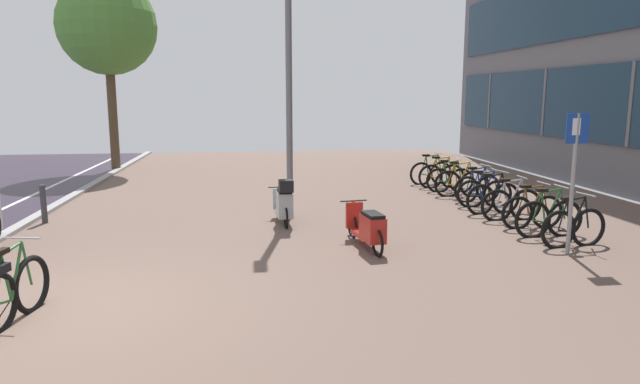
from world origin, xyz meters
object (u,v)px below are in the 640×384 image
object	(u,v)px
bicycle_rack_02	(532,212)
scooter_near	(368,228)
bicycle_rack_01	(549,219)
bicycle_rack_04	(493,198)
bicycle_rack_03	(511,205)
bicycle_rack_06	(477,188)
bicycle_foreground	(9,290)
bollard_far	(44,204)
lamp_post	(289,73)
bicycle_rack_07	(461,183)
bicycle_rack_05	(484,193)
street_tree	(107,26)
scooter_mid	(284,203)
bicycle_rack_10	(431,173)
bicycle_rack_00	(573,228)
bicycle_rack_08	(450,180)
parking_sign	(574,168)
bicycle_rack_09	(441,176)

from	to	relation	value
bicycle_rack_02	scooter_near	size ratio (longest dim) A/B	0.76
bicycle_rack_01	bicycle_rack_04	bearing A→B (deg)	93.35
bicycle_rack_03	bicycle_rack_06	size ratio (longest dim) A/B	1.03
bicycle_foreground	bollard_far	distance (m)	5.68
scooter_near	lamp_post	bearing A→B (deg)	111.65
bicycle_rack_07	bicycle_rack_01	bearing A→B (deg)	-89.27
bicycle_rack_04	bicycle_rack_06	world-z (taller)	bicycle_rack_04
bicycle_foreground	bollard_far	bearing A→B (deg)	105.20
bicycle_rack_05	bicycle_rack_04	bearing A→B (deg)	-98.00
street_tree	bollard_far	world-z (taller)	street_tree
bicycle_rack_04	bicycle_rack_06	distance (m)	1.47
bicycle_rack_02	lamp_post	world-z (taller)	lamp_post
bicycle_rack_01	scooter_mid	distance (m)	5.26
bicycle_rack_06	bicycle_rack_10	xyz separation A→B (m)	(-0.26, 2.90, 0.01)
bicycle_rack_10	bicycle_rack_01	bearing A→B (deg)	-88.69
bicycle_rack_04	scooter_mid	distance (m)	4.87
lamp_post	bicycle_rack_01	bearing A→B (deg)	-28.10
bicycle_rack_00	bicycle_rack_04	bearing A→B (deg)	93.70
bicycle_rack_07	lamp_post	xyz separation A→B (m)	(-4.73, -1.79, 2.82)
bicycle_rack_01	lamp_post	distance (m)	6.11
bicycle_rack_01	bicycle_rack_08	world-z (taller)	bicycle_rack_01
lamp_post	bicycle_rack_00	bearing A→B (deg)	-34.09
bicycle_rack_07	parking_sign	xyz separation A→B (m)	(-0.21, -5.46, 1.13)
bicycle_rack_01	bicycle_rack_08	distance (m)	5.07
bicycle_rack_10	bicycle_rack_07	bearing A→B (deg)	-87.55
street_tree	lamp_post	bearing A→B (deg)	-56.46
bicycle_foreground	scooter_near	xyz separation A→B (m)	(4.93, 2.63, -0.02)
lamp_post	bollard_far	bearing A→B (deg)	-179.18
bicycle_rack_10	parking_sign	world-z (taller)	parking_sign
bicycle_rack_00	bicycle_rack_08	size ratio (longest dim) A/B	1.01
street_tree	bicycle_rack_00	bearing A→B (deg)	-48.45
bicycle_rack_09	scooter_mid	xyz separation A→B (m)	(-4.90, -4.10, 0.10)
bicycle_rack_04	bicycle_rack_09	world-z (taller)	bicycle_rack_04
lamp_post	bicycle_rack_07	bearing A→B (deg)	20.77
scooter_mid	parking_sign	world-z (taller)	parking_sign
bicycle_rack_00	lamp_post	distance (m)	6.50
bicycle_rack_08	bicycle_rack_00	bearing A→B (deg)	-88.58
bicycle_rack_03	scooter_mid	world-z (taller)	scooter_mid
bicycle_rack_08	street_tree	size ratio (longest dim) A/B	0.20
bicycle_rack_02	bicycle_rack_01	bearing A→B (deg)	-94.07
bicycle_rack_10	scooter_near	bearing A→B (deg)	-116.74
bicycle_rack_03	bicycle_foreground	bearing A→B (deg)	-152.36
scooter_mid	bicycle_rack_04	bearing A→B (deg)	5.59
bicycle_rack_06	street_tree	size ratio (longest dim) A/B	0.20
bicycle_rack_08	bicycle_rack_10	world-z (taller)	bicycle_rack_10
bicycle_rack_00	street_tree	world-z (taller)	street_tree
bicycle_rack_04	bicycle_rack_01	bearing A→B (deg)	-86.65
bicycle_rack_07	lamp_post	bearing A→B (deg)	-159.23
scooter_near	parking_sign	xyz separation A→B (m)	(3.36, -0.74, 1.11)
parking_sign	bicycle_rack_10	bearing A→B (deg)	89.12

